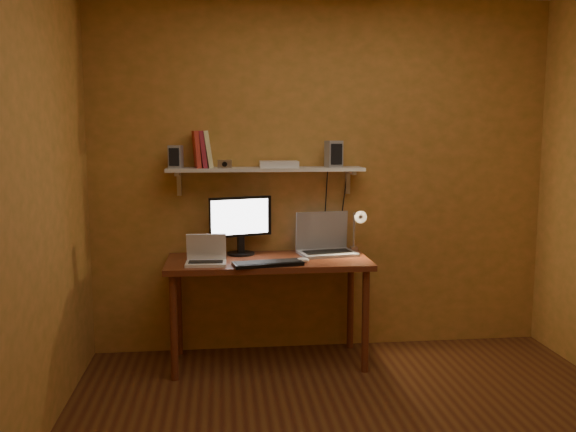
{
  "coord_description": "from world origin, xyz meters",
  "views": [
    {
      "loc": [
        -0.75,
        -2.86,
        1.61
      ],
      "look_at": [
        -0.31,
        1.18,
        1.06
      ],
      "focal_mm": 38.0,
      "sensor_mm": 36.0,
      "label": 1
    }
  ],
  "objects": [
    {
      "name": "room",
      "position": [
        0.0,
        0.0,
        1.3
      ],
      "size": [
        3.44,
        3.24,
        2.64
      ],
      "color": "#593317",
      "rests_on": "ground"
    },
    {
      "name": "desk",
      "position": [
        -0.44,
        1.28,
        0.66
      ],
      "size": [
        1.4,
        0.6,
        0.75
      ],
      "color": "brown",
      "rests_on": "ground"
    },
    {
      "name": "wall_shelf",
      "position": [
        -0.44,
        1.47,
        1.36
      ],
      "size": [
        1.4,
        0.25,
        0.21
      ],
      "color": "silver",
      "rests_on": "room"
    },
    {
      "name": "monitor",
      "position": [
        -0.62,
        1.46,
        0.99
      ],
      "size": [
        0.45,
        0.25,
        0.42
      ],
      "rotation": [
        0.0,
        0.0,
        0.31
      ],
      "color": "black",
      "rests_on": "desk"
    },
    {
      "name": "laptop",
      "position": [
        -0.01,
        1.45,
        0.83
      ],
      "size": [
        0.43,
        0.34,
        0.3
      ],
      "rotation": [
        0.0,
        0.0,
        0.16
      ],
      "color": "gray",
      "rests_on": "desk"
    },
    {
      "name": "netbook",
      "position": [
        -0.86,
        1.16,
        0.81
      ],
      "size": [
        0.27,
        0.2,
        0.2
      ],
      "rotation": [
        0.0,
        0.0,
        -0.04
      ],
      "color": "white",
      "rests_on": "desk"
    },
    {
      "name": "keyboard",
      "position": [
        -0.45,
        1.07,
        0.76
      ],
      "size": [
        0.48,
        0.23,
        0.02
      ],
      "primitive_type": "cube",
      "rotation": [
        0.0,
        0.0,
        0.17
      ],
      "color": "black",
      "rests_on": "desk"
    },
    {
      "name": "mouse",
      "position": [
        -0.21,
        1.14,
        0.77
      ],
      "size": [
        0.1,
        0.07,
        0.03
      ],
      "primitive_type": "ellipsoid",
      "rotation": [
        0.0,
        0.0,
        -0.15
      ],
      "color": "white",
      "rests_on": "desk"
    },
    {
      "name": "desk_lamp",
      "position": [
        0.22,
        1.41,
        0.96
      ],
      "size": [
        0.09,
        0.23,
        0.38
      ],
      "color": "silver",
      "rests_on": "desk"
    },
    {
      "name": "speaker_left",
      "position": [
        -1.07,
        1.46,
        1.45
      ],
      "size": [
        0.1,
        0.1,
        0.16
      ],
      "primitive_type": "cube",
      "rotation": [
        0.0,
        0.0,
        -0.19
      ],
      "color": "gray",
      "rests_on": "wall_shelf"
    },
    {
      "name": "speaker_right",
      "position": [
        0.05,
        1.46,
        1.47
      ],
      "size": [
        0.12,
        0.12,
        0.19
      ],
      "primitive_type": "cube",
      "rotation": [
        0.0,
        0.0,
        0.2
      ],
      "color": "gray",
      "rests_on": "wall_shelf"
    },
    {
      "name": "books",
      "position": [
        -0.89,
        1.48,
        1.5
      ],
      "size": [
        0.16,
        0.18,
        0.26
      ],
      "color": "red",
      "rests_on": "wall_shelf"
    },
    {
      "name": "shelf_camera",
      "position": [
        -0.73,
        1.4,
        1.4
      ],
      "size": [
        0.1,
        0.05,
        0.06
      ],
      "color": "silver",
      "rests_on": "wall_shelf"
    },
    {
      "name": "router",
      "position": [
        -0.34,
        1.48,
        1.4
      ],
      "size": [
        0.28,
        0.19,
        0.05
      ],
      "primitive_type": "cube",
      "rotation": [
        0.0,
        0.0,
        -0.02
      ],
      "color": "white",
      "rests_on": "wall_shelf"
    }
  ]
}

